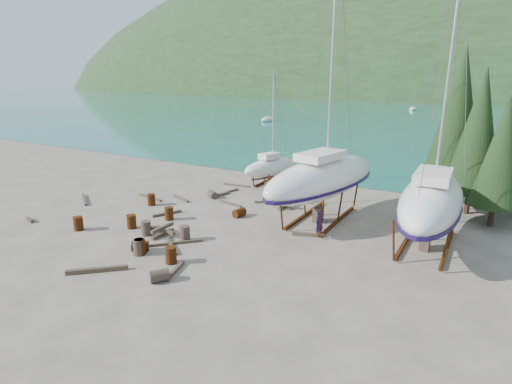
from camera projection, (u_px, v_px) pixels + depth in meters
The scene contains 49 objects.
ground at pixel (223, 234), 24.38m from camera, with size 600.00×600.00×0.00m, color #5E554A.
bay_water at pixel (477, 92), 285.20m from camera, with size 700.00×700.00×0.00m, color #187A7B.
far_hill at pixel (477, 92), 289.35m from camera, with size 800.00×360.00×110.00m, color #1F2F17.
far_house_left at pixel (337, 91), 210.25m from camera, with size 6.60×5.60×5.60m.
far_house_center at pixel (418, 92), 190.68m from camera, with size 6.60×5.60×5.60m.
cypress_near_right at pixel (478, 131), 26.62m from camera, with size 3.60×3.60×10.00m.
cypress_mid_right at pixel (502, 151), 24.47m from camera, with size 3.06×3.06×8.50m.
cypress_back_left at pixel (458, 115), 28.77m from camera, with size 4.14×4.14×11.50m.
moored_boat_left at pixel (268, 120), 88.63m from camera, with size 2.00×5.00×6.05m.
moored_boat_mid at pixel (476, 121), 85.63m from camera, with size 2.00×5.00×6.05m.
moored_boat_far at pixel (413, 109), 119.27m from camera, with size 2.00×5.00×6.05m.
large_sailboat_near at pixel (323, 177), 26.21m from camera, with size 5.61×11.92×18.08m.
large_sailboat_far at pixel (431, 200), 21.90m from camera, with size 3.39×10.77×16.91m.
small_sailboat_shore at pixel (271, 166), 35.51m from camera, with size 3.58×6.46×9.87m.
worker at pixel (320, 224), 23.91m from camera, with size 0.57×0.37×1.56m, color navy.
drum_0 at pixel (78, 223), 24.96m from camera, with size 0.58×0.58×0.88m, color #5C2A0F.
drum_1 at pixel (160, 276), 18.66m from camera, with size 0.58×0.58×0.88m, color #2D2823.
drum_3 at pixel (140, 247), 21.49m from camera, with size 0.58×0.58×0.88m, color #5C2A0F.
drum_4 at pixel (280, 193), 32.08m from camera, with size 0.58×0.58×0.88m, color #5C2A0F.
drum_5 at pixel (139, 247), 21.44m from camera, with size 0.58×0.58×0.88m, color #2D2823.
drum_6 at pixel (239, 213), 27.42m from camera, with size 0.58×0.58×0.88m, color #5C2A0F.
drum_7 at pixel (171, 255), 20.48m from camera, with size 0.58×0.58×0.88m, color #5C2A0F.
drum_8 at pixel (151, 200), 29.87m from camera, with size 0.58×0.58×0.88m, color #5C2A0F.
drum_9 at pixel (213, 195), 31.71m from camera, with size 0.58×0.58×0.88m, color #2D2823.
drum_11 at pixel (280, 200), 30.23m from camera, with size 0.58×0.58×0.88m, color #2D2823.
drum_12 at pixel (140, 246), 21.96m from camera, with size 0.58×0.58×0.88m, color #5C2A0F.
drum_13 at pixel (131, 222), 25.28m from camera, with size 0.58×0.58×0.88m, color #5C2A0F.
drum_14 at pixel (169, 213), 26.79m from camera, with size 0.58×0.58×0.88m, color #5C2A0F.
drum_16 at pixel (146, 228), 24.15m from camera, with size 0.58×0.58×0.88m, color #2D2823.
drum_17 at pixel (185, 233), 23.38m from camera, with size 0.58×0.58×0.88m, color #2D2823.
timber_0 at pixel (236, 185), 35.30m from camera, with size 0.14×2.56×0.14m, color brown.
timber_1 at pixel (308, 235), 24.08m from camera, with size 0.19×1.90×0.19m, color brown.
timber_3 at pixel (175, 243), 22.90m from camera, with size 0.15×3.19×0.15m, color brown.
timber_4 at pixel (181, 198), 31.38m from camera, with size 0.17×2.19×0.17m, color brown.
timber_5 at pixel (171, 246), 22.52m from camera, with size 0.16×2.51×0.16m, color brown.
timber_6 at pixel (310, 196), 31.93m from camera, with size 0.19×1.93×0.19m, color brown.
timber_7 at pixel (175, 270), 19.61m from camera, with size 0.17×1.87×0.17m, color brown.
timber_8 at pixel (220, 195), 32.27m from camera, with size 0.19×2.00×0.19m, color brown.
timber_9 at pixel (264, 178), 37.83m from camera, with size 0.15×2.72×0.15m, color brown.
timber_10 at pixel (271, 202), 30.51m from camera, with size 0.16×2.58×0.16m, color brown.
timber_11 at pixel (230, 204), 30.10m from camera, with size 0.15×2.19×0.15m, color brown.
timber_12 at pixel (167, 213), 27.89m from camera, with size 0.17×2.12×0.17m, color brown.
timber_13 at pixel (30, 220), 26.56m from camera, with size 0.22×0.92×0.22m, color brown.
timber_14 at pixel (84, 199), 31.09m from camera, with size 0.18×3.10×0.18m, color brown.
timber_15 at pixel (226, 192), 33.15m from camera, with size 0.15×2.74×0.15m, color brown.
timber_16 at pixel (97, 270), 19.61m from camera, with size 0.23×2.91×0.23m, color brown.
timber_17 at pixel (150, 198), 31.64m from camera, with size 0.16×2.74×0.16m, color brown.
timber_pile_fore at pixel (163, 231), 24.13m from camera, with size 1.80×1.80×0.60m.
timber_pile_aft at pixel (284, 204), 29.38m from camera, with size 1.80×1.80×0.60m.
Camera 1 is at (13.29, -18.56, 9.18)m, focal length 28.00 mm.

